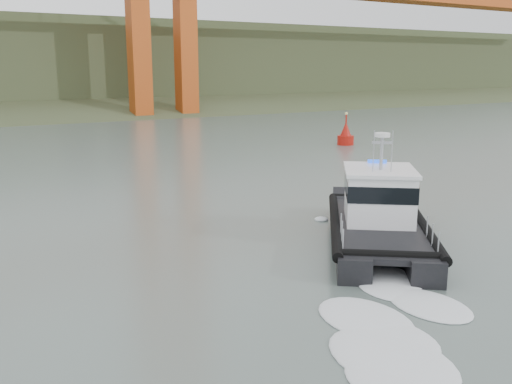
# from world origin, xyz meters

# --- Properties ---
(ground) EXTENTS (400.00, 400.00, 0.00)m
(ground) POSITION_xyz_m (0.00, 0.00, 0.00)
(ground) COLOR #576860
(ground) RESTS_ON ground
(patrol_boat) EXTENTS (9.85, 11.17, 5.34)m
(patrol_boat) POSITION_xyz_m (4.59, 5.49, 1.34)
(patrol_boat) COLOR black
(patrol_boat) RESTS_ON ground
(nav_buoy) EXTENTS (1.74, 1.74, 3.62)m
(nav_buoy) POSITION_xyz_m (25.40, 33.03, 0.95)
(nav_buoy) COLOR #A8140B
(nav_buoy) RESTS_ON ground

